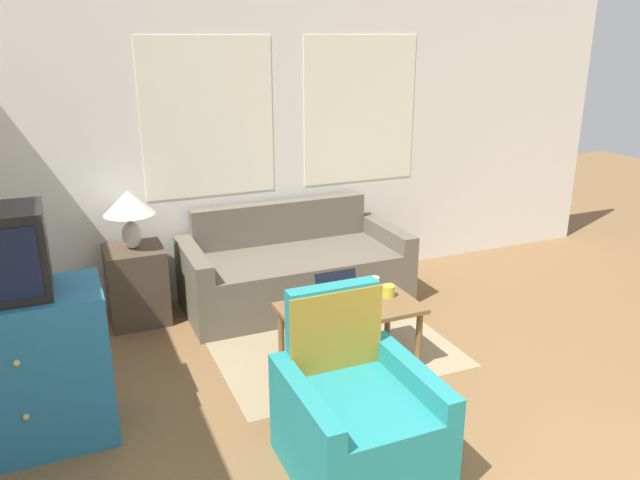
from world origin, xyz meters
name	(u,v)px	position (x,y,z in m)	size (l,w,h in m)	color
wall_back	(296,141)	(0.00, 4.11, 1.31)	(6.58, 0.06, 2.60)	white
rug	(317,331)	(-0.27, 3.02, 0.00)	(1.70, 1.90, 0.01)	#9E8966
couch	(294,272)	(-0.22, 3.65, 0.27)	(1.87, 0.86, 0.81)	#665B4C
armchair	(355,420)	(-0.70, 1.48, 0.28)	(0.72, 0.79, 0.93)	teal
tv_dresser	(23,371)	(-2.28, 2.39, 0.45)	(0.91, 0.53, 0.90)	teal
television	(3,253)	(-2.28, 2.39, 1.14)	(0.42, 0.41, 0.47)	black
side_table	(137,285)	(-1.51, 3.78, 0.31)	(0.45, 0.45, 0.61)	#4C3D2D
table_lamp	(129,207)	(-1.51, 3.78, 0.95)	(0.39, 0.39, 0.46)	beige
coffee_table	(350,314)	(-0.27, 2.44, 0.40)	(0.94, 0.53, 0.46)	brown
laptop	(341,300)	(-0.32, 2.46, 0.51)	(0.30, 0.27, 0.22)	black
cup_navy	(348,288)	(-0.20, 2.62, 0.51)	(0.07, 0.07, 0.11)	white
cup_yellow	(374,284)	(0.01, 2.62, 0.51)	(0.08, 0.08, 0.10)	white
cup_white	(389,291)	(0.05, 2.49, 0.50)	(0.09, 0.09, 0.08)	gold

